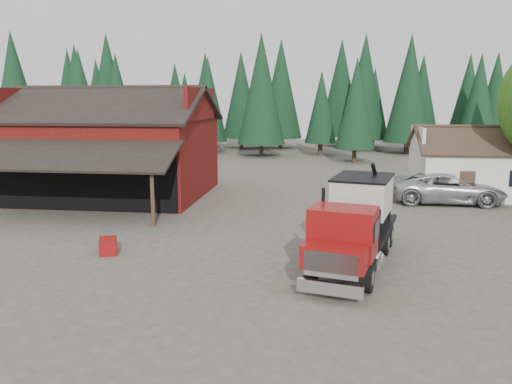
# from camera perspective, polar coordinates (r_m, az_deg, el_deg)

# --- Properties ---
(ground) EXTENTS (120.00, 120.00, 0.00)m
(ground) POSITION_cam_1_polar(r_m,az_deg,el_deg) (22.34, 0.36, -5.75)
(ground) COLOR #484239
(ground) RESTS_ON ground
(red_barn) EXTENTS (12.80, 13.63, 7.18)m
(red_barn) POSITION_cam_1_polar(r_m,az_deg,el_deg) (34.23, -16.13, 4.12)
(red_barn) COLOR maroon
(red_barn) RESTS_ON ground
(farmhouse) EXTENTS (8.60, 6.42, 4.65)m
(farmhouse) POSITION_cam_1_polar(r_m,az_deg,el_deg) (36.10, 24.08, 2.29)
(farmhouse) COLOR silver
(farmhouse) RESTS_ON ground
(conifer_backdrop) EXTENTS (76.00, 16.00, 16.00)m
(conifer_backdrop) POSITION_cam_1_polar(r_m,az_deg,el_deg) (63.65, 5.06, 4.82)
(conifer_backdrop) COLOR black
(conifer_backdrop) RESTS_ON ground
(near_pine_a) EXTENTS (4.40, 4.40, 11.40)m
(near_pine_a) POSITION_cam_1_polar(r_m,az_deg,el_deg) (55.10, -19.42, 10.06)
(near_pine_a) COLOR #382619
(near_pine_a) RESTS_ON ground
(near_pine_b) EXTENTS (3.96, 3.96, 10.40)m
(near_pine_b) POSITION_cam_1_polar(r_m,az_deg,el_deg) (51.40, 11.37, 9.89)
(near_pine_b) COLOR #382619
(near_pine_b) RESTS_ON ground
(near_pine_d) EXTENTS (5.28, 5.28, 13.40)m
(near_pine_d) POSITION_cam_1_polar(r_m,az_deg,el_deg) (55.69, 0.62, 11.67)
(near_pine_d) COLOR #382619
(near_pine_d) RESTS_ON ground
(feed_truck) EXTENTS (4.12, 8.57, 3.74)m
(feed_truck) POSITION_cam_1_polar(r_m,az_deg,el_deg) (19.41, 11.31, -3.13)
(feed_truck) COLOR black
(feed_truck) RESTS_ON ground
(silver_car) EXTENTS (6.77, 3.27, 1.86)m
(silver_car) POSITION_cam_1_polar(r_m,az_deg,el_deg) (32.67, 21.07, 0.41)
(silver_car) COLOR #B6BABF
(silver_car) RESTS_ON ground
(equip_box) EXTENTS (1.07, 1.28, 0.60)m
(equip_box) POSITION_cam_1_polar(r_m,az_deg,el_deg) (21.61, -16.54, -5.94)
(equip_box) COLOR maroon
(equip_box) RESTS_ON ground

